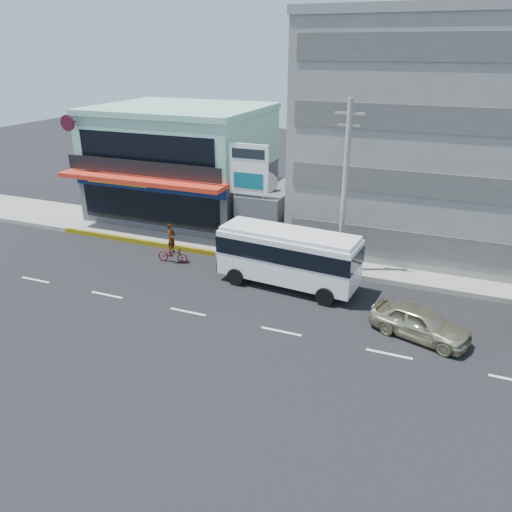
{
  "coord_description": "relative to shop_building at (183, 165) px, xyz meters",
  "views": [
    {
      "loc": [
        11.53,
        -19.26,
        12.4
      ],
      "look_at": [
        2.41,
        3.23,
        2.2
      ],
      "focal_mm": 35.0,
      "sensor_mm": 36.0,
      "label": 1
    }
  ],
  "objects": [
    {
      "name": "sedan",
      "position": [
        19.04,
        -12.01,
        -3.23
      ],
      "size": [
        4.85,
        3.1,
        1.54
      ],
      "primitive_type": "imported",
      "rotation": [
        0.0,
        0.0,
        1.26
      ],
      "color": "beige",
      "rests_on": "ground"
    },
    {
      "name": "shop_building",
      "position": [
        0.0,
        0.0,
        0.0
      ],
      "size": [
        12.4,
        11.7,
        8.0
      ],
      "color": "#45454A",
      "rests_on": "ground"
    },
    {
      "name": "motorcycle_rider",
      "position": [
        4.0,
        -8.68,
        -3.17
      ],
      "size": [
        2.01,
        0.9,
        2.49
      ],
      "color": "#550C0C",
      "rests_on": "ground"
    },
    {
      "name": "concrete_building",
      "position": [
        18.0,
        1.05,
        3.0
      ],
      "size": [
        16.0,
        12.0,
        14.0
      ],
      "primitive_type": "cube",
      "color": "gray",
      "rests_on": "ground"
    },
    {
      "name": "gap_structure",
      "position": [
        8.0,
        -1.95,
        -2.25
      ],
      "size": [
        3.0,
        6.0,
        3.5
      ],
      "primitive_type": "cube",
      "color": "#45454A",
      "rests_on": "ground"
    },
    {
      "name": "ground",
      "position": [
        8.0,
        -13.95,
        -4.0
      ],
      "size": [
        120.0,
        120.0,
        0.0
      ],
      "primitive_type": "plane",
      "color": "black",
      "rests_on": "ground"
    },
    {
      "name": "sidewalk",
      "position": [
        13.0,
        -4.45,
        -3.85
      ],
      "size": [
        70.0,
        5.0,
        0.3
      ],
      "primitive_type": "cube",
      "color": "gray",
      "rests_on": "ground"
    },
    {
      "name": "minibus",
      "position": [
        11.7,
        -9.2,
        -2.06
      ],
      "size": [
        7.95,
        3.28,
        3.25
      ],
      "color": "white",
      "rests_on": "ground"
    },
    {
      "name": "satellite_dish",
      "position": [
        8.0,
        -2.95,
        -0.42
      ],
      "size": [
        1.5,
        1.5,
        0.15
      ],
      "primitive_type": "cylinder",
      "color": "slate",
      "rests_on": "gap_structure"
    },
    {
      "name": "billboard",
      "position": [
        7.5,
        -4.75,
        0.93
      ],
      "size": [
        2.6,
        0.18,
        6.9
      ],
      "color": "gray",
      "rests_on": "ground"
    },
    {
      "name": "utility_pole_near",
      "position": [
        14.0,
        -6.55,
        1.15
      ],
      "size": [
        1.6,
        0.3,
        10.0
      ],
      "color": "#999993",
      "rests_on": "ground"
    }
  ]
}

